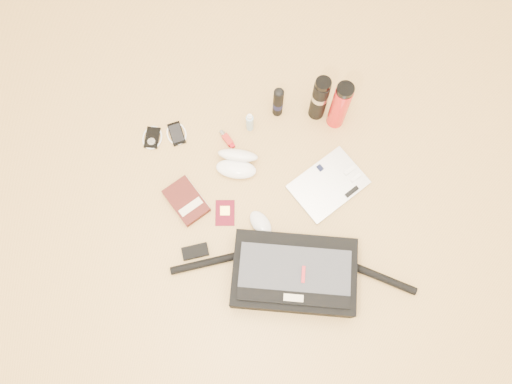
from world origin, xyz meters
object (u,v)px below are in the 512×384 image
(thermos_black, at_px, (320,98))
(laptop, at_px, (329,185))
(book, at_px, (187,201))
(thermos_red, at_px, (340,106))
(messenger_bag, at_px, (293,274))

(thermos_black, bearing_deg, laptop, -96.45)
(book, bearing_deg, thermos_red, -6.53)
(messenger_bag, bearing_deg, thermos_black, 85.20)
(thermos_black, distance_m, thermos_red, 0.09)
(book, bearing_deg, laptop, -30.00)
(thermos_black, relative_size, thermos_red, 0.93)
(thermos_red, bearing_deg, messenger_bag, -119.78)
(messenger_bag, distance_m, book, 0.55)
(laptop, relative_size, thermos_red, 1.24)
(laptop, height_order, thermos_black, thermos_black)
(messenger_bag, height_order, thermos_red, thermos_red)
(messenger_bag, height_order, thermos_black, thermos_black)
(book, height_order, thermos_black, thermos_black)
(laptop, distance_m, thermos_black, 0.38)
(book, relative_size, thermos_black, 0.81)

